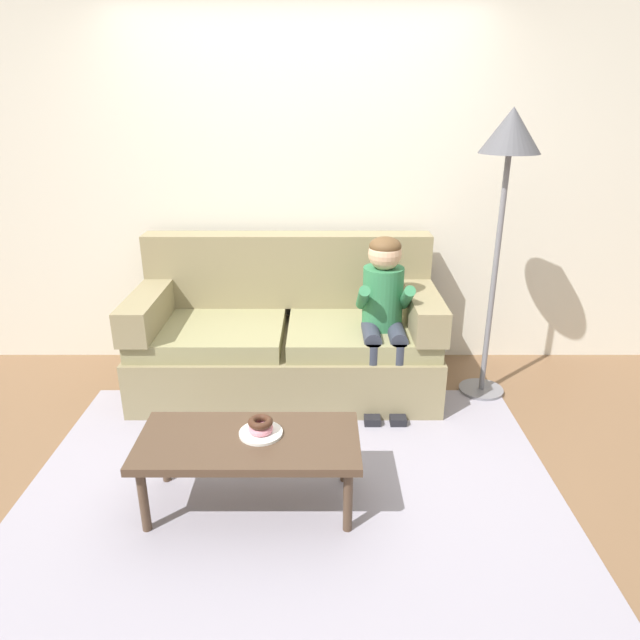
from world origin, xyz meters
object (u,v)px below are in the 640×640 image
couch (289,338)px  floor_lamp (511,160)px  coffee_table (251,446)px  toy_controller (216,449)px  donut (263,428)px  person_child (386,306)px

couch → floor_lamp: 1.80m
couch → coffee_table: couch is taller
coffee_table → toy_controller: bearing=121.0°
donut → toy_controller: bearing=128.4°
donut → coffee_table: bearing=-146.6°
couch → coffee_table: bearing=-95.0°
toy_controller → floor_lamp: bearing=34.3°
coffee_table → toy_controller: coffee_table is taller
coffee_table → toy_controller: (-0.27, 0.45, -0.32)m
person_child → donut: bearing=-123.8°
person_child → toy_controller: size_ratio=4.87×
coffee_table → toy_controller: size_ratio=4.68×
coffee_table → donut: (0.06, 0.04, 0.07)m
donut → floor_lamp: size_ratio=0.06×
donut → toy_controller: size_ratio=0.53×
couch → floor_lamp: (1.34, -0.12, 1.20)m
couch → person_child: bearing=-18.8°
person_child → donut: size_ratio=9.18×
couch → coffee_table: (-0.11, -1.28, -0.01)m
floor_lamp → person_child: bearing=-172.1°
couch → person_child: person_child is taller
coffee_table → person_child: bearing=55.1°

